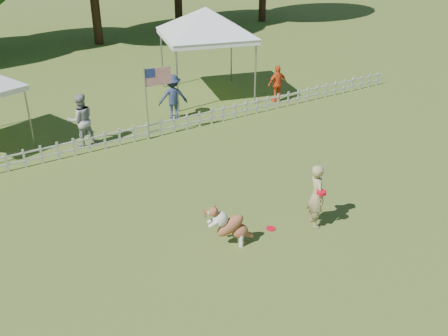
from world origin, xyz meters
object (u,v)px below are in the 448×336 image
(flag_pole, at_px, (147,105))
(spectator_b, at_px, (173,97))
(spectator_c, at_px, (277,84))
(canopy_tent_right, at_px, (206,54))
(dog, at_px, (231,225))
(spectator_a, at_px, (81,120))
(handler, at_px, (317,196))
(frisbee_on_turf, at_px, (271,229))

(flag_pole, height_order, spectator_b, flag_pole)
(spectator_b, bearing_deg, spectator_c, -172.11)
(canopy_tent_right, bearing_deg, dog, -102.18)
(dog, bearing_deg, spectator_c, 67.66)
(dog, height_order, spectator_a, spectator_a)
(handler, bearing_deg, flag_pole, 31.44)
(canopy_tent_right, bearing_deg, spectator_c, -32.31)
(spectator_c, bearing_deg, spectator_a, 2.66)
(dog, height_order, spectator_b, spectator_b)
(flag_pole, relative_size, spectator_a, 1.41)
(dog, bearing_deg, flag_pole, 103.06)
(frisbee_on_turf, relative_size, spectator_b, 0.14)
(canopy_tent_right, height_order, spectator_b, canopy_tent_right)
(frisbee_on_turf, xyz_separation_m, spectator_b, (1.33, 7.77, 0.82))
(handler, height_order, dog, handler)
(spectator_a, bearing_deg, frisbee_on_turf, 112.37)
(dog, height_order, flag_pole, flag_pole)
(spectator_b, bearing_deg, spectator_a, 23.94)
(dog, height_order, frisbee_on_turf, dog)
(handler, relative_size, spectator_b, 0.98)
(handler, distance_m, canopy_tent_right, 10.20)
(canopy_tent_right, height_order, spectator_a, canopy_tent_right)
(frisbee_on_turf, height_order, canopy_tent_right, canopy_tent_right)
(canopy_tent_right, height_order, spectator_c, canopy_tent_right)
(frisbee_on_turf, relative_size, spectator_c, 0.16)
(handler, xyz_separation_m, canopy_tent_right, (2.69, 9.80, 0.93))
(canopy_tent_right, bearing_deg, flag_pole, -128.53)
(dog, relative_size, spectator_c, 0.73)
(handler, xyz_separation_m, frisbee_on_turf, (-1.02, 0.40, -0.80))
(spectator_c, bearing_deg, frisbee_on_turf, 54.34)
(flag_pole, bearing_deg, spectator_b, 44.88)
(canopy_tent_right, relative_size, flag_pole, 1.42)
(canopy_tent_right, distance_m, flag_pole, 4.94)
(canopy_tent_right, relative_size, spectator_a, 2.00)
(spectator_b, distance_m, spectator_c, 4.41)
(spectator_b, bearing_deg, frisbee_on_turf, 95.39)
(flag_pole, relative_size, spectator_b, 1.48)
(handler, relative_size, spectator_a, 0.93)
(handler, distance_m, dog, 2.24)
(spectator_a, distance_m, spectator_b, 3.62)
(handler, height_order, spectator_c, handler)
(spectator_c, bearing_deg, handler, 61.08)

